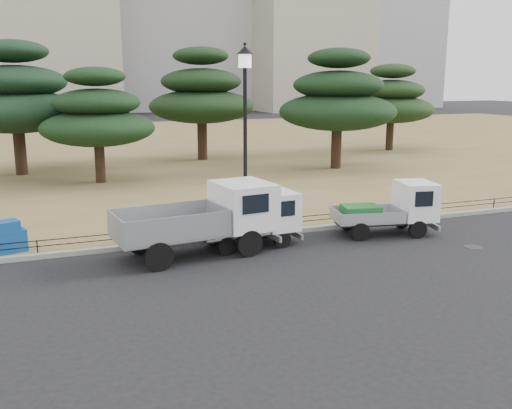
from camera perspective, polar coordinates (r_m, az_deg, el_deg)
name	(u,v)px	position (r m, az deg, el deg)	size (l,w,h in m)	color
ground	(279,258)	(17.79, 2.30, -5.38)	(220.00, 220.00, 0.00)	black
lawn	(129,148)	(46.96, -12.54, 5.52)	(120.00, 56.00, 0.15)	olive
curb	(250,235)	(20.09, -0.61, -3.06)	(120.00, 0.25, 0.16)	gray
truck_large	(205,217)	(17.99, -5.10, -1.20)	(5.22, 2.58, 2.19)	black
truck_kei_front	(256,220)	(18.92, -0.02, -1.53)	(3.42, 1.66, 1.76)	black
truck_kei_rear	(392,208)	(20.90, 13.43, -0.39)	(3.79, 2.17, 1.86)	black
street_lamp	(245,109)	(19.65, -1.10, 9.56)	(0.57, 0.57, 6.38)	black
pipe_fence	(248,224)	(20.13, -0.76, -1.97)	(38.00, 0.04, 0.40)	black
manhole	(474,247)	(20.24, 20.93, -4.00)	(0.60, 0.60, 0.01)	#2D2D30
pine_west_near	(16,98)	(34.77, -22.91, 9.78)	(7.43, 7.43, 7.43)	black
pine_center_left	(97,117)	(30.71, -15.59, 8.46)	(5.84, 5.84, 5.93)	black
pine_center_right	(201,95)	(38.54, -5.48, 10.83)	(6.98, 6.98, 7.40)	black
pine_east_near	(338,100)	(34.94, 8.17, 10.33)	(7.06, 7.06, 7.13)	black
pine_east_far	(391,101)	(44.96, 13.39, 10.06)	(6.44, 6.44, 6.47)	black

